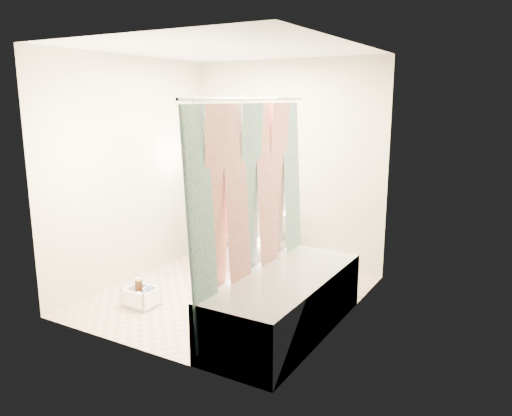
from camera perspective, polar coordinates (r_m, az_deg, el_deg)
The scene contains 14 objects.
floor at distance 5.15m, azimuth -3.12°, elevation -9.92°, with size 2.60×2.60×0.00m, color tan.
ceiling at distance 4.79m, azimuth -3.47°, elevation 17.72°, with size 2.40×2.60×0.02m, color silver.
wall_back at distance 5.94m, azimuth 3.62°, elevation 5.08°, with size 2.40×0.02×2.40m, color tan.
wall_front at distance 3.82m, azimuth -14.02°, elevation 0.65°, with size 2.40×0.02×2.40m, color tan.
wall_left at distance 5.57m, azimuth -13.70°, elevation 4.26°, with size 0.02×2.60×2.40m, color tan.
wall_right at distance 4.29m, azimuth 10.25°, elevation 2.08°, with size 0.02×2.60×2.40m, color tan.
bathtub at distance 4.32m, azimuth 3.35°, elevation -10.63°, with size 0.70×1.75×0.50m.
curtain_rod at distance 4.13m, azimuth -0.54°, elevation 12.34°, with size 0.02×0.02×1.90m, color silver.
shower_curtain at distance 4.23m, azimuth -0.52°, elevation -0.35°, with size 0.06×1.75×1.80m, color white.
toilet at distance 5.60m, azimuth 1.25°, elevation -4.25°, with size 0.39×0.69×0.70m, color silver.
tank_lid at distance 5.50m, azimuth 0.59°, elevation -3.92°, with size 0.43×0.19×0.03m, color white.
tank_internals at distance 5.69m, azimuth 2.00°, elevation -0.46°, with size 0.17×0.06×0.23m.
plumber at distance 5.70m, azimuth -4.87°, elevation 1.21°, with size 0.62×0.41×1.71m, color #0F169D.
cleaning_caddy at distance 4.98m, azimuth -12.89°, elevation -9.99°, with size 0.31×0.26×0.23m.
Camera 1 is at (2.62, -3.98, 1.95)m, focal length 35.00 mm.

